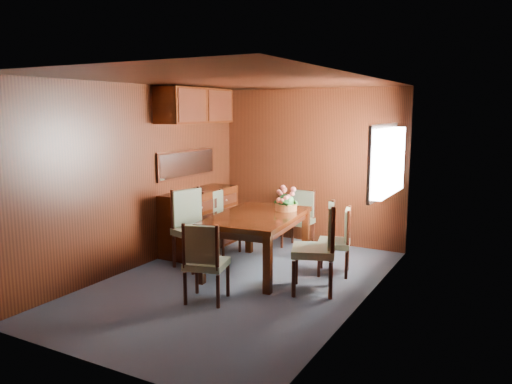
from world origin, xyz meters
The scene contains 11 objects.
ground centered at (0.00, 0.00, 0.00)m, with size 4.50×4.50×0.00m, color #353D49.
room_shell centered at (-0.10, 0.33, 1.63)m, with size 3.06×4.52×2.41m.
sideboard centered at (-1.25, 1.00, 0.45)m, with size 0.48×1.40×0.90m, color black.
dining_table centered at (-0.03, 0.53, 0.64)m, with size 1.15×1.68×0.74m.
chair_left_near centered at (-0.87, 0.29, 0.58)m, with size 0.60×0.61×1.04m.
chair_left_far centered at (-0.93, 1.01, 0.51)m, with size 0.47×0.49×0.91m.
chair_right_near centered at (0.97, 0.20, 0.58)m, with size 0.61×0.63×1.04m.
chair_right_far centered at (0.95, 0.90, 0.48)m, with size 0.49×0.50×0.86m.
chair_head centered at (0.01, -0.72, 0.50)m, with size 0.51×0.50×0.90m.
chair_foot centered at (-0.02, 1.88, 0.48)m, with size 0.44×0.42×0.87m.
flower_centerpiece centered at (0.18, 0.96, 0.89)m, with size 0.31×0.31×0.31m.
Camera 1 is at (2.96, -4.97, 2.06)m, focal length 35.00 mm.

